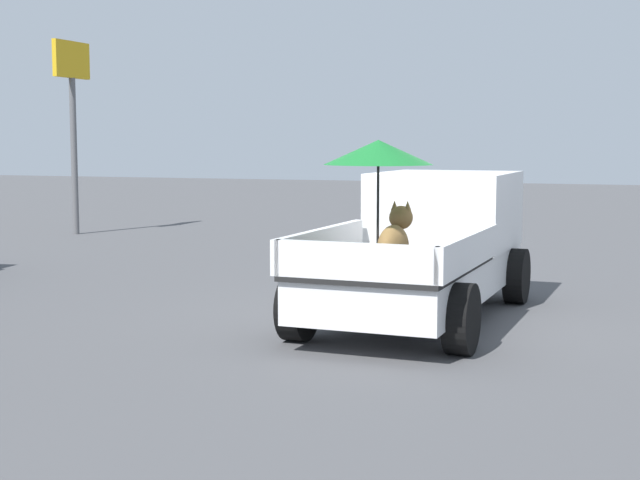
% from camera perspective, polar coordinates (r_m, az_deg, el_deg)
% --- Properties ---
extents(ground_plane, '(80.00, 80.00, 0.00)m').
position_cam_1_polar(ground_plane, '(12.38, 6.04, -4.89)').
color(ground_plane, '#4C4C4F').
extents(pickup_truck_main, '(5.10, 2.36, 2.37)m').
position_cam_1_polar(pickup_truck_main, '(12.62, 6.59, -0.21)').
color(pickup_truck_main, black).
rests_on(pickup_truck_main, ground).
extents(motel_sign, '(1.40, 0.16, 4.80)m').
position_cam_1_polar(motel_sign, '(24.16, -14.94, 8.39)').
color(motel_sign, '#59595B').
rests_on(motel_sign, ground).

